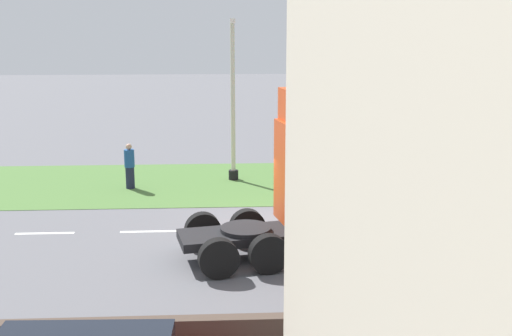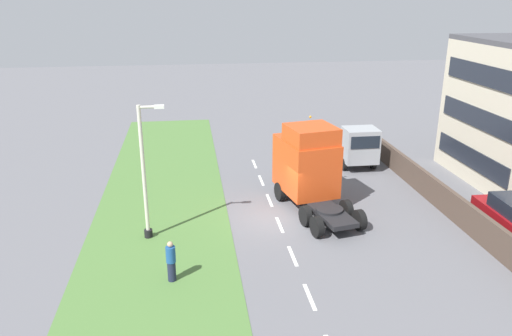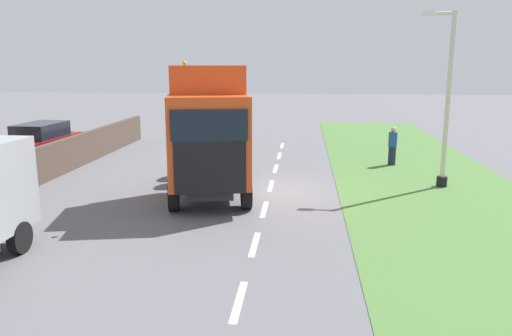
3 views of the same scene
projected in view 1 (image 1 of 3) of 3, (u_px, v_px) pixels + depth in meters
ground_plane at (274, 229)px, 20.10m from camera, size 120.00×120.00×0.00m
grass_verge at (262, 182)px, 25.93m from camera, size 7.00×44.00×0.01m
lane_markings at (252, 230)px, 20.06m from camera, size 0.16×21.00×0.00m
lorry_cab at (339, 172)px, 17.78m from camera, size 3.76×6.86×4.70m
lamp_post at (233, 110)px, 25.65m from camera, size 1.32×0.40×6.47m
pedestrian at (130, 167)px, 24.78m from camera, size 0.39×0.39×1.78m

